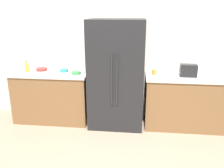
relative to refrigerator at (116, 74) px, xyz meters
name	(u,v)px	position (x,y,z in m)	size (l,w,h in m)	color
kitchen_back_panel	(124,44)	(0.09, 0.41, 0.47)	(5.15, 0.10, 2.78)	silver
counter_left	(53,96)	(-1.18, 0.04, -0.46)	(1.37, 0.63, 0.92)	brown
counter_right	(190,102)	(1.28, 0.04, -0.46)	(1.56, 0.63, 0.92)	brown
refrigerator	(116,74)	(0.00, 0.00, 0.00)	(0.93, 0.70, 1.85)	black
toaster	(188,70)	(1.20, 0.03, 0.10)	(0.27, 0.15, 0.21)	black
bottle_a	(27,68)	(-1.60, 0.00, 0.07)	(0.07, 0.07, 0.21)	yellow
cup_a	(154,72)	(0.65, 0.09, 0.04)	(0.07, 0.07, 0.09)	orange
cup_b	(171,73)	(0.92, 0.03, 0.04)	(0.08, 0.08, 0.10)	white
bowl_a	(64,70)	(-0.96, 0.11, 0.02)	(0.15, 0.15, 0.05)	teal
bowl_b	(42,69)	(-1.39, 0.14, 0.02)	(0.20, 0.20, 0.05)	red
bowl_c	(76,73)	(-0.70, -0.03, 0.02)	(0.17, 0.17, 0.05)	green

